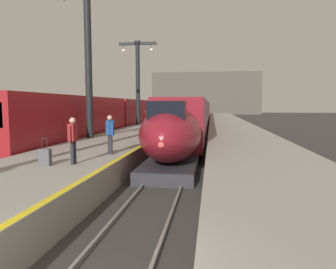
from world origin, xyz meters
TOP-DOWN VIEW (x-y plane):
  - platform_left at (-4.05, 24.75)m, footprint 4.80×110.00m
  - platform_right at (4.05, 24.75)m, footprint 4.80×110.00m
  - platform_left_safety_stripe at (-1.77, 24.75)m, footprint 0.20×107.80m
  - rail_main_left at (-0.75, 27.50)m, footprint 0.08×110.00m
  - rail_main_right at (0.75, 27.50)m, footprint 0.08×110.00m
  - rail_secondary_left at (-8.85, 27.50)m, footprint 0.08×110.00m
  - rail_secondary_right at (-7.35, 27.50)m, footprint 0.08×110.00m
  - highspeed_train_main at (0.00, 44.41)m, footprint 2.92×74.64m
  - regional_train_adjacent at (-8.10, 26.74)m, footprint 2.85×36.60m
  - station_column_mid at (-5.90, 15.64)m, footprint 4.00×0.68m
  - station_column_far at (-5.90, 29.19)m, footprint 4.00×0.68m
  - passenger_near_edge at (-3.06, 6.95)m, footprint 0.23×0.57m
  - passenger_mid_platform at (-2.95, 19.16)m, footprint 0.47×0.41m
  - passenger_far_waiting at (-2.48, 9.36)m, footprint 0.42×0.44m
  - rolling_suitcase at (-3.93, 6.54)m, footprint 0.40×0.22m
  - terminus_back_wall at (0.00, 102.00)m, footprint 36.00×2.00m

SIDE VIEW (x-z plane):
  - rail_main_left at x=-0.75m, z-range 0.00..0.12m
  - rail_main_right at x=0.75m, z-range 0.00..0.12m
  - rail_secondary_left at x=-8.85m, z-range 0.00..0.12m
  - rail_secondary_right at x=-7.35m, z-range 0.00..0.12m
  - platform_left at x=-4.05m, z-range 0.00..1.05m
  - platform_right at x=4.05m, z-range 0.00..1.05m
  - platform_left_safety_stripe at x=-1.77m, z-range 1.05..1.06m
  - rolling_suitcase at x=-3.93m, z-range 0.86..1.85m
  - highspeed_train_main at x=0.00m, z-range 0.18..3.78m
  - passenger_near_edge at x=-3.06m, z-range 1.19..2.88m
  - passenger_mid_platform at x=-2.95m, z-range 1.19..2.88m
  - passenger_far_waiting at x=-2.48m, z-range 1.19..2.88m
  - regional_train_adjacent at x=-8.10m, z-range 0.23..4.03m
  - station_column_far at x=-5.90m, z-range 1.97..10.76m
  - station_column_mid at x=-5.90m, z-range 2.00..11.79m
  - terminus_back_wall at x=0.00m, z-range 0.00..14.00m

